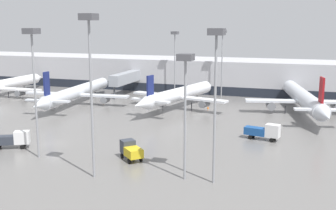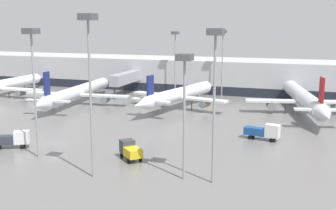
{
  "view_description": "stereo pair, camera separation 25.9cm",
  "coord_description": "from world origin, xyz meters",
  "px_view_note": "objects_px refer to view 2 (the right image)",
  "views": [
    {
      "loc": [
        38.63,
        -55.86,
        19.01
      ],
      "look_at": [
        12.28,
        22.17,
        3.0
      ],
      "focal_mm": 45.0,
      "sensor_mm": 36.0,
      "label": 1
    },
    {
      "loc": [
        38.87,
        -55.77,
        19.01
      ],
      "look_at": [
        12.28,
        22.17,
        3.0
      ],
      "focal_mm": 45.0,
      "sensor_mm": 36.0,
      "label": 2
    }
  ],
  "objects_px": {
    "service_truck_2": "(11,139)",
    "apron_light_mast_4": "(223,44)",
    "parked_jet_4": "(178,95)",
    "traffic_cone_3": "(208,107)",
    "apron_light_mast_1": "(89,52)",
    "traffic_cone_0": "(61,95)",
    "apron_light_mast_2": "(32,57)",
    "parked_jet_1": "(77,92)",
    "apron_light_mast_5": "(184,79)",
    "traffic_cone_4": "(103,101)",
    "apron_light_mast_0": "(215,63)",
    "apron_light_mast_3": "(175,44)",
    "parked_jet_0": "(304,99)",
    "service_truck_1": "(264,131)",
    "service_truck_0": "(130,150)"
  },
  "relations": [
    {
      "from": "parked_jet_0",
      "to": "apron_light_mast_3",
      "type": "xyz_separation_m",
      "value": [
        -33.63,
        14.44,
        10.3
      ]
    },
    {
      "from": "traffic_cone_0",
      "to": "service_truck_2",
      "type": "bearing_deg",
      "value": -66.08
    },
    {
      "from": "parked_jet_0",
      "to": "parked_jet_1",
      "type": "bearing_deg",
      "value": 84.14
    },
    {
      "from": "traffic_cone_0",
      "to": "apron_light_mast_2",
      "type": "height_order",
      "value": "apron_light_mast_2"
    },
    {
      "from": "service_truck_0",
      "to": "apron_light_mast_2",
      "type": "relative_size",
      "value": 0.24
    },
    {
      "from": "parked_jet_0",
      "to": "traffic_cone_3",
      "type": "distance_m",
      "value": 20.79
    },
    {
      "from": "service_truck_1",
      "to": "apron_light_mast_1",
      "type": "distance_m",
      "value": 33.59
    },
    {
      "from": "apron_light_mast_0",
      "to": "apron_light_mast_4",
      "type": "distance_m",
      "value": 60.92
    },
    {
      "from": "parked_jet_1",
      "to": "apron_light_mast_4",
      "type": "bearing_deg",
      "value": -60.71
    },
    {
      "from": "service_truck_2",
      "to": "apron_light_mast_5",
      "type": "distance_m",
      "value": 31.31
    },
    {
      "from": "parked_jet_1",
      "to": "apron_light_mast_1",
      "type": "xyz_separation_m",
      "value": [
        27.38,
        -42.05,
        12.84
      ]
    },
    {
      "from": "apron_light_mast_2",
      "to": "parked_jet_1",
      "type": "bearing_deg",
      "value": 113.08
    },
    {
      "from": "parked_jet_4",
      "to": "service_truck_1",
      "type": "relative_size",
      "value": 5.45
    },
    {
      "from": "apron_light_mast_3",
      "to": "service_truck_0",
      "type": "bearing_deg",
      "value": -78.59
    },
    {
      "from": "service_truck_1",
      "to": "apron_light_mast_2",
      "type": "xyz_separation_m",
      "value": [
        -29.74,
        -19.78,
        12.99
      ]
    },
    {
      "from": "service_truck_1",
      "to": "traffic_cone_0",
      "type": "relative_size",
      "value": 8.59
    },
    {
      "from": "service_truck_1",
      "to": "traffic_cone_3",
      "type": "distance_m",
      "value": 26.9
    },
    {
      "from": "parked_jet_1",
      "to": "service_truck_2",
      "type": "distance_m",
      "value": 36.33
    },
    {
      "from": "traffic_cone_3",
      "to": "apron_light_mast_1",
      "type": "height_order",
      "value": "apron_light_mast_1"
    },
    {
      "from": "service_truck_1",
      "to": "apron_light_mast_0",
      "type": "bearing_deg",
      "value": -88.11
    },
    {
      "from": "parked_jet_4",
      "to": "apron_light_mast_4",
      "type": "height_order",
      "value": "apron_light_mast_4"
    },
    {
      "from": "traffic_cone_3",
      "to": "apron_light_mast_5",
      "type": "distance_m",
      "value": 46.02
    },
    {
      "from": "parked_jet_0",
      "to": "parked_jet_1",
      "type": "distance_m",
      "value": 51.92
    },
    {
      "from": "service_truck_2",
      "to": "apron_light_mast_0",
      "type": "distance_m",
      "value": 35.44
    },
    {
      "from": "traffic_cone_4",
      "to": "apron_light_mast_3",
      "type": "bearing_deg",
      "value": 53.7
    },
    {
      "from": "service_truck_1",
      "to": "apron_light_mast_1",
      "type": "height_order",
      "value": "apron_light_mast_1"
    },
    {
      "from": "parked_jet_0",
      "to": "traffic_cone_0",
      "type": "relative_size",
      "value": 56.66
    },
    {
      "from": "apron_light_mast_3",
      "to": "service_truck_1",
      "type": "bearing_deg",
      "value": -54.22
    },
    {
      "from": "service_truck_1",
      "to": "service_truck_2",
      "type": "bearing_deg",
      "value": -142.84
    },
    {
      "from": "traffic_cone_0",
      "to": "apron_light_mast_4",
      "type": "xyz_separation_m",
      "value": [
        40.59,
        12.49,
        13.49
      ]
    },
    {
      "from": "apron_light_mast_5",
      "to": "traffic_cone_3",
      "type": "bearing_deg",
      "value": 99.57
    },
    {
      "from": "parked_jet_0",
      "to": "apron_light_mast_5",
      "type": "bearing_deg",
      "value": 150.93
    },
    {
      "from": "traffic_cone_4",
      "to": "apron_light_mast_1",
      "type": "xyz_separation_m",
      "value": [
        22.23,
        -45.61,
        15.34
      ]
    },
    {
      "from": "parked_jet_4",
      "to": "apron_light_mast_2",
      "type": "bearing_deg",
      "value": -178.61
    },
    {
      "from": "apron_light_mast_2",
      "to": "apron_light_mast_5",
      "type": "xyz_separation_m",
      "value": [
        22.37,
        -1.52,
        -2.01
      ]
    },
    {
      "from": "service_truck_1",
      "to": "service_truck_2",
      "type": "height_order",
      "value": "service_truck_1"
    },
    {
      "from": "parked_jet_4",
      "to": "traffic_cone_3",
      "type": "xyz_separation_m",
      "value": [
        6.31,
        2.42,
        -2.96
      ]
    },
    {
      "from": "parked_jet_1",
      "to": "service_truck_1",
      "type": "bearing_deg",
      "value": -115.93
    },
    {
      "from": "apron_light_mast_2",
      "to": "service_truck_1",
      "type": "bearing_deg",
      "value": 33.63
    },
    {
      "from": "service_truck_2",
      "to": "traffic_cone_3",
      "type": "bearing_deg",
      "value": 34.26
    },
    {
      "from": "parked_jet_1",
      "to": "traffic_cone_4",
      "type": "xyz_separation_m",
      "value": [
        5.15,
        3.55,
        -2.49
      ]
    },
    {
      "from": "parked_jet_0",
      "to": "service_truck_2",
      "type": "bearing_deg",
      "value": 121.58
    },
    {
      "from": "apron_light_mast_4",
      "to": "apron_light_mast_5",
      "type": "distance_m",
      "value": 60.3
    },
    {
      "from": "parked_jet_4",
      "to": "traffic_cone_4",
      "type": "bearing_deg",
      "value": 99.87
    },
    {
      "from": "parked_jet_4",
      "to": "parked_jet_1",
      "type": "bearing_deg",
      "value": 108.89
    },
    {
      "from": "parked_jet_0",
      "to": "service_truck_2",
      "type": "distance_m",
      "value": 59.19
    },
    {
      "from": "service_truck_2",
      "to": "apron_light_mast_4",
      "type": "height_order",
      "value": "apron_light_mast_4"
    },
    {
      "from": "apron_light_mast_1",
      "to": "apron_light_mast_5",
      "type": "bearing_deg",
      "value": 15.07
    },
    {
      "from": "apron_light_mast_0",
      "to": "apron_light_mast_3",
      "type": "xyz_separation_m",
      "value": [
        -24.15,
        60.03,
        -1.06
      ]
    },
    {
      "from": "apron_light_mast_1",
      "to": "traffic_cone_4",
      "type": "bearing_deg",
      "value": 115.98
    }
  ]
}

